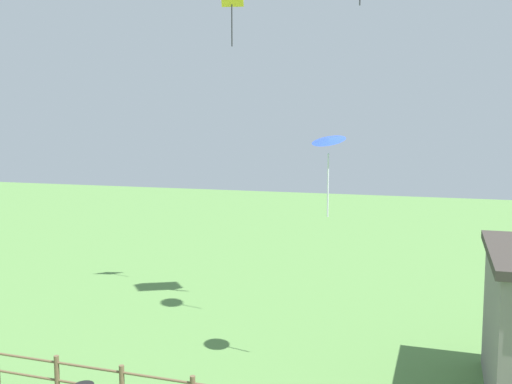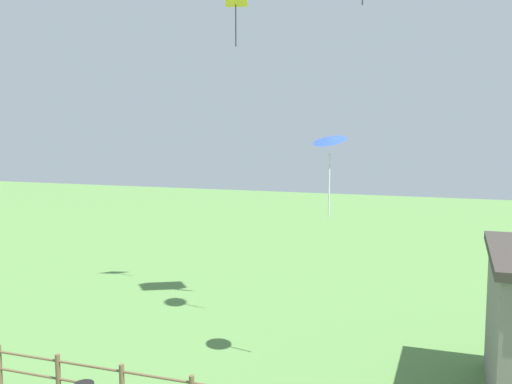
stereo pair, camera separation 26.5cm
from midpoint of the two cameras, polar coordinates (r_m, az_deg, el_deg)
kite_blue_delta at (r=17.33m, az=6.83°, el=4.97°), size 1.33×1.31×2.54m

